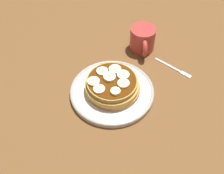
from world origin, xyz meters
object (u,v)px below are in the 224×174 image
plate (112,91)px  coffee_mug (143,39)px  banana_slice_2 (102,71)px  banana_slice_5 (115,69)px  banana_slice_7 (115,92)px  banana_slice_4 (123,84)px  banana_slice_1 (123,75)px  fork (175,69)px  banana_slice_0 (110,77)px  pancake_stack (113,84)px  banana_slice_3 (94,82)px  banana_slice_6 (99,89)px

plate → coffee_mug: coffee_mug is taller
banana_slice_2 → banana_slice_5: size_ratio=0.94×
plate → banana_slice_7: (4.42, 0.73, 5.20)cm
banana_slice_4 → banana_slice_1: bearing=177.1°
plate → fork: plate is taller
banana_slice_0 → banana_slice_7: (5.18, 1.37, -0.01)cm
pancake_stack → coffee_mug: bearing=150.3°
banana_slice_1 → banana_slice_3: (1.95, -8.22, -0.08)cm
pancake_stack → banana_slice_2: banana_slice_2 is taller
banana_slice_3 → banana_slice_5: size_ratio=0.96×
pancake_stack → banana_slice_5: banana_slice_5 is taller
banana_slice_5 → banana_slice_3: bearing=-53.8°
banana_slice_4 → banana_slice_3: bearing=-97.5°
banana_slice_7 → fork: (-13.39, 19.47, -5.86)cm
banana_slice_6 → banana_slice_7: banana_slice_7 is taller
banana_slice_0 → banana_slice_6: bearing=-35.9°
banana_slice_5 → fork: bearing=105.0°
banana_slice_6 → banana_slice_7: size_ratio=1.19×
banana_slice_7 → fork: banana_slice_7 is taller
banana_slice_1 → banana_slice_6: 8.20cm
fork → banana_slice_6: bearing=-62.7°
banana_slice_7 → banana_slice_5: bearing=178.0°
banana_slice_6 → banana_slice_7: (1.13, 4.30, 0.16)cm
banana_slice_5 → banana_slice_7: size_ratio=1.33×
banana_slice_5 → fork: size_ratio=0.34×
pancake_stack → fork: (-8.67, 20.03, -3.29)cm
banana_slice_2 → banana_slice_6: bearing=-8.5°
banana_slice_2 → fork: size_ratio=0.32×
banana_slice_6 → banana_slice_4: bearing=103.9°
plate → banana_slice_4: banana_slice_4 is taller
banana_slice_2 → banana_slice_1: bearing=72.8°
plate → fork: (-8.97, 20.19, -0.66)cm
pancake_stack → banana_slice_7: banana_slice_7 is taller
plate → banana_slice_3: 7.20cm
coffee_mug → banana_slice_7: bearing=-23.3°
banana_slice_4 → plate: bearing=-118.6°
banana_slice_7 → banana_slice_6: bearing=-104.8°
banana_slice_5 → coffee_mug: coffee_mug is taller
banana_slice_4 → fork: (-10.62, 17.17, -5.77)cm
banana_slice_5 → banana_slice_7: 8.27cm
coffee_mug → fork: size_ratio=1.11×
coffee_mug → banana_slice_2: bearing=-40.3°
pancake_stack → banana_slice_7: bearing=6.7°
banana_slice_6 → banana_slice_5: bearing=147.3°
banana_slice_2 → banana_slice_3: 4.47cm
plate → pancake_stack: 2.66cm
plate → banana_slice_6: 7.00cm
banana_slice_0 → banana_slice_6: banana_slice_0 is taller
banana_slice_0 → banana_slice_2: 3.11cm
banana_slice_4 → coffee_mug: coffee_mug is taller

